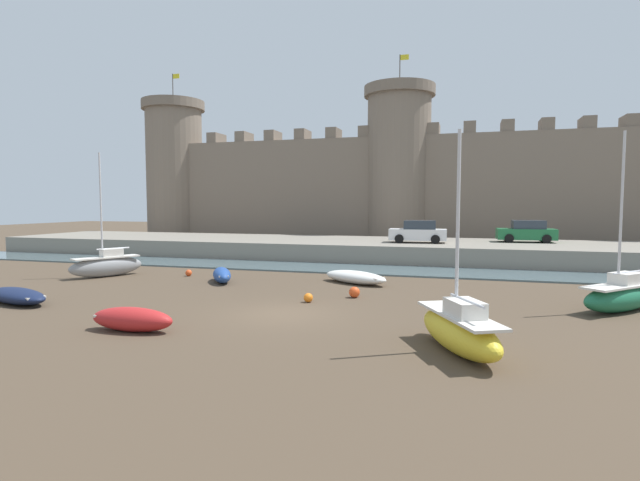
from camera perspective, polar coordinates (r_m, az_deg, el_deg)
The scene contains 16 objects.
ground_plane at distance 19.22m, azimuth -4.19°, elevation -8.39°, with size 160.00×160.00×0.00m, color #4C3D2D.
water_channel at distance 31.69m, azimuth 4.30°, elevation -3.27°, with size 80.00×4.50×0.10m, color slate.
quay_road at distance 38.69m, azimuth 6.59°, elevation -1.00°, with size 62.31×10.00×1.33m, color gray.
castle at distance 49.99m, azimuth 8.97°, elevation 7.16°, with size 57.17×6.85×18.55m.
rowboat_near_channel_right at distance 27.14m, azimuth -11.15°, elevation -3.85°, with size 2.29×2.88×0.79m.
sailboat_foreground_right at distance 22.79m, azimuth 31.17°, elevation -5.37°, with size 3.92×4.01×6.95m.
rowboat_near_channel_left at distance 26.33m, azimuth 4.05°, elevation -4.16°, with size 4.09×2.97×0.66m.
rowboat_midflat_centre at distance 24.65m, azimuth -31.34°, elevation -5.38°, with size 4.07×2.41×0.65m.
sailboat_foreground_left at distance 14.81m, azimuth 15.64°, elevation -9.77°, with size 2.98×4.35×6.27m.
rowboat_midflat_left at distance 17.72m, azimuth -20.68°, elevation -8.37°, with size 2.97×1.06×0.80m.
sailboat_midflat_right at distance 31.13m, azimuth -23.19°, elevation -2.56°, with size 2.81×4.15×7.06m.
mooring_buoy_mid_mud at distance 21.34m, azimuth -1.35°, elevation -6.56°, with size 0.40×0.40×0.40m, color orange.
mooring_buoy_off_centre at distance 29.89m, azimuth -14.78°, elevation -3.60°, with size 0.38×0.38×0.38m, color #E04C1E.
mooring_buoy_near_shore at distance 22.42m, azimuth 3.95°, elevation -5.91°, with size 0.49×0.49×0.49m, color #E04C1E.
car_quay_west at distance 39.89m, azimuth 22.54°, elevation 0.94°, with size 4.19×2.06×1.62m.
car_quay_centre_east at distance 37.12m, azimuth 11.16°, elevation 0.96°, with size 4.19×2.06×1.62m.
Camera 1 is at (6.67, -17.52, 4.21)m, focal length 28.00 mm.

